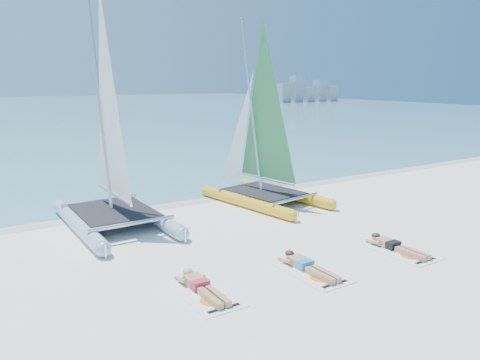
% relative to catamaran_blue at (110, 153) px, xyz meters
% --- Properties ---
extents(ground, '(140.00, 140.00, 0.00)m').
position_rel_catamaran_blue_xyz_m(ground, '(2.72, -4.09, -2.18)').
color(ground, white).
rests_on(ground, ground).
extents(sea, '(140.00, 115.00, 0.01)m').
position_rel_catamaran_blue_xyz_m(sea, '(2.72, 58.91, -2.18)').
color(sea, '#7AB8CC').
rests_on(sea, ground).
extents(wet_sand_strip, '(140.00, 1.40, 0.01)m').
position_rel_catamaran_blue_xyz_m(wet_sand_strip, '(2.72, 1.41, -2.18)').
color(wet_sand_strip, silver).
rests_on(wet_sand_strip, ground).
extents(distant_skyline, '(14.00, 2.00, 5.00)m').
position_rel_catamaran_blue_xyz_m(distant_skyline, '(56.43, 57.91, -0.25)').
color(distant_skyline, '#A1A6B1').
rests_on(distant_skyline, ground).
extents(catamaran_blue, '(2.62, 5.39, 7.32)m').
position_rel_catamaran_blue_xyz_m(catamaran_blue, '(0.00, 0.00, 0.00)').
color(catamaran_blue, '#B0C7E8').
rests_on(catamaran_blue, ground).
extents(catamaran_yellow, '(3.08, 5.34, 6.64)m').
position_rel_catamaran_blue_xyz_m(catamaran_yellow, '(5.29, 0.10, -0.09)').
color(catamaran_yellow, yellow).
rests_on(catamaran_yellow, ground).
extents(towel_a, '(1.00, 1.85, 0.02)m').
position_rel_catamaran_blue_xyz_m(towel_a, '(0.12, -5.67, -2.17)').
color(towel_a, white).
rests_on(towel_a, ground).
extents(sunbather_a, '(0.37, 1.73, 0.26)m').
position_rel_catamaran_blue_xyz_m(sunbather_a, '(0.12, -5.48, -2.06)').
color(sunbather_a, tan).
rests_on(sunbather_a, towel_a).
extents(towel_b, '(1.00, 1.85, 0.02)m').
position_rel_catamaran_blue_xyz_m(towel_b, '(2.68, -6.00, -2.17)').
color(towel_b, white).
rests_on(towel_b, ground).
extents(sunbather_b, '(0.37, 1.73, 0.26)m').
position_rel_catamaran_blue_xyz_m(sunbather_b, '(2.68, -5.80, -2.06)').
color(sunbather_b, tan).
rests_on(sunbather_b, towel_b).
extents(towel_c, '(1.00, 1.85, 0.02)m').
position_rel_catamaran_blue_xyz_m(towel_c, '(5.45, -6.20, -2.17)').
color(towel_c, white).
rests_on(towel_c, ground).
extents(sunbather_c, '(0.37, 1.73, 0.26)m').
position_rel_catamaran_blue_xyz_m(sunbather_c, '(5.45, -6.01, -2.06)').
color(sunbather_c, tan).
rests_on(sunbather_c, towel_c).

